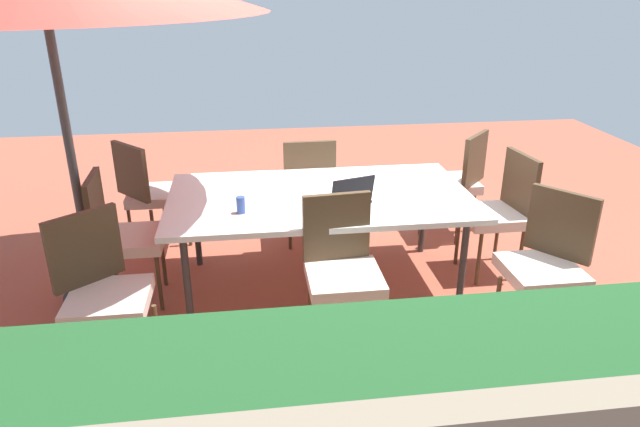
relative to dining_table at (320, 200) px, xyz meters
The scene contains 12 objects.
ground_plane 0.72m from the dining_table, ahead, with size 10.00×10.00×0.02m, color #9E4C38.
dining_table is the anchor object (origin of this frame).
chair_south 0.80m from the dining_table, 90.08° to the right, with size 0.46×0.46×0.98m.
chair_southwest 1.56m from the dining_table, 150.13° to the right, with size 0.59×0.59×0.98m.
chair_northeast 1.63m from the dining_table, 30.53° to the left, with size 0.58×0.58×0.98m.
chair_north 0.76m from the dining_table, 93.08° to the left, with size 0.47×0.48×0.98m.
chair_southeast 1.60m from the dining_table, 31.40° to the right, with size 0.59×0.59×0.98m.
chair_west 1.44m from the dining_table, behind, with size 0.48×0.47×0.98m.
chair_northwest 1.60m from the dining_table, 148.38° to the left, with size 0.58×0.58×0.98m.
chair_east 1.44m from the dining_table, ahead, with size 0.47×0.46×0.98m.
laptop 0.27m from the dining_table, 132.06° to the left, with size 0.38×0.33×0.21m.
cup 0.65m from the dining_table, 25.94° to the left, with size 0.06×0.06×0.12m, color #334C99.
Camera 1 is at (0.52, 3.88, 2.23)m, focal length 32.02 mm.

